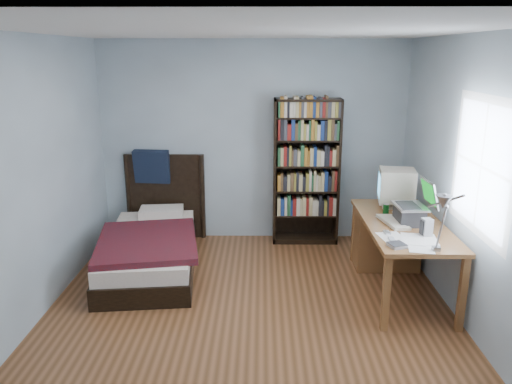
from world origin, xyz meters
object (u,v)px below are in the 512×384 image
soda_can (386,209)px  desk_lamp (443,208)px  laptop (412,212)px  keyboard (393,222)px  bed (152,244)px  bookshelf (306,172)px  desk (390,236)px  speaker (427,227)px  crt_monitor (396,186)px

soda_can → desk_lamp: bearing=-87.2°
laptop → keyboard: bearing=-178.0°
desk_lamp → bed: 3.24m
laptop → bookshelf: size_ratio=0.24×
laptop → bed: (-2.69, 0.62, -0.59)m
desk → desk_lamp: desk_lamp is taller
desk → desk_lamp: size_ratio=2.61×
keyboard → bookshelf: 1.61m
laptop → keyboard: (-0.17, -0.01, -0.11)m
speaker → crt_monitor: bearing=83.5°
speaker → soda_can: 0.67m
bed → desk_lamp: bearing=-33.3°
desk → speaker: speaker is taller
desk_lamp → bed: bearing=146.7°
crt_monitor → speaker: (0.07, -0.87, -0.16)m
keyboard → bookshelf: (-0.73, 1.43, 0.16)m
soda_can → bed: bed is taller
desk → bookshelf: bearing=131.9°
desk → keyboard: 0.60m
keyboard → soda_can: soda_can is taller
crt_monitor → laptop: laptop is taller
bed → desk: bearing=-3.1°
laptop → speaker: size_ratio=2.65×
crt_monitor → desk: bearing=-124.8°
desk → speaker: 0.92m
desk → desk_lamp: (-0.05, -1.55, 0.81)m
laptop → bookshelf: bearing=122.4°
crt_monitor → desk_lamp: bearing=-92.9°
crt_monitor → soda_can: bearing=-121.3°
bookshelf → bed: (-1.79, -0.80, -0.65)m
keyboard → soda_can: (-0.00, 0.29, 0.04)m
laptop → bed: laptop is taller
desk_lamp → soda_can: bearing=92.8°
desk_lamp → bookshelf: size_ratio=0.34×
desk_lamp → soda_can: size_ratio=5.72×
keyboard → bookshelf: bearing=105.6°
desk_lamp → bookshelf: bearing=107.6°
keyboard → bed: size_ratio=0.21×
speaker → bookshelf: bearing=107.2°
desk → bookshelf: size_ratio=0.89×
desk → crt_monitor: size_ratio=3.80×
desk_lamp → speaker: desk_lamp is taller
crt_monitor → soda_can: size_ratio=3.93×
soda_can → bookshelf: bookshelf is taller
desk_lamp → soda_can: desk_lamp is taller
laptop → soda_can: (-0.18, 0.28, -0.07)m
desk_lamp → crt_monitor: bearing=87.1°
desk_lamp → speaker: 0.85m
crt_monitor → laptop: size_ratio=0.96×
soda_can → bed: 2.59m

